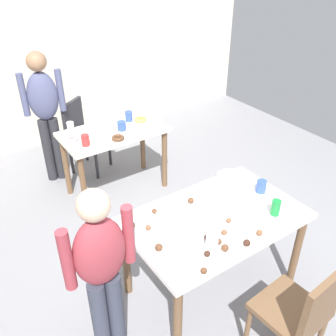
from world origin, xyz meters
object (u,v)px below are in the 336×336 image
(soda_can, at_px, (276,208))
(pitcher_far, at_px, (97,115))
(chair_far_table, at_px, (82,132))
(mixing_bowl, at_px, (230,179))
(person_adult_far, at_px, (45,108))
(dining_table_near, at_px, (215,226))
(dining_table_far, at_px, (114,141))
(chair_near_table, at_px, (302,311))
(person_girl_near, at_px, (102,267))

(soda_can, distance_m, pitcher_far, 2.16)
(chair_far_table, xyz_separation_m, mixing_bowl, (0.46, -2.05, 0.29))
(chair_far_table, xyz_separation_m, person_adult_far, (-0.39, -0.01, 0.41))
(soda_can, bearing_deg, dining_table_near, 148.85)
(dining_table_near, xyz_separation_m, chair_far_table, (-0.07, 2.33, -0.16))
(dining_table_far, height_order, person_adult_far, person_adult_far)
(chair_near_table, relative_size, person_adult_far, 0.58)
(dining_table_far, xyz_separation_m, chair_near_table, (0.03, -2.47, -0.13))
(person_adult_far, bearing_deg, chair_near_table, -80.53)
(chair_near_table, xyz_separation_m, chair_far_table, (-0.13, 3.11, 0.00))
(dining_table_far, bearing_deg, pitcher_far, 110.48)
(dining_table_near, distance_m, chair_near_table, 0.80)
(dining_table_near, distance_m, mixing_bowl, 0.49)
(person_girl_near, height_order, person_adult_far, person_adult_far)
(dining_table_far, distance_m, person_adult_far, 0.85)
(dining_table_near, relative_size, chair_near_table, 1.46)
(chair_far_table, distance_m, mixing_bowl, 2.12)
(dining_table_far, bearing_deg, person_adult_far, 127.93)
(dining_table_near, distance_m, chair_far_table, 2.34)
(soda_can, bearing_deg, person_girl_near, 171.50)
(dining_table_far, xyz_separation_m, soda_can, (0.34, -1.91, 0.19))
(person_girl_near, bearing_deg, soda_can, -8.50)
(chair_near_table, height_order, soda_can, soda_can)
(dining_table_near, relative_size, chair_far_table, 1.46)
(chair_far_table, bearing_deg, mixing_bowl, -77.45)
(dining_table_near, height_order, person_girl_near, person_girl_near)
(dining_table_far, distance_m, chair_far_table, 0.66)
(chair_far_table, relative_size, mixing_bowl, 4.04)
(chair_near_table, bearing_deg, soda_can, 60.59)
(chair_near_table, xyz_separation_m, person_girl_near, (-0.97, 0.75, 0.31))
(person_adult_far, bearing_deg, mixing_bowl, -67.55)
(dining_table_near, relative_size, dining_table_far, 1.17)
(person_girl_near, bearing_deg, pitcher_far, 65.67)
(chair_far_table, bearing_deg, dining_table_near, -88.21)
(dining_table_near, xyz_separation_m, pitcher_far, (-0.05, 1.90, 0.21))
(dining_table_far, relative_size, mixing_bowl, 5.06)
(chair_far_table, relative_size, pitcher_far, 3.68)
(mixing_bowl, bearing_deg, person_adult_far, 112.45)
(person_girl_near, height_order, soda_can, person_girl_near)
(chair_far_table, height_order, person_adult_far, person_adult_far)
(chair_far_table, distance_m, pitcher_far, 0.57)
(dining_table_near, relative_size, person_girl_near, 0.94)
(chair_near_table, height_order, mixing_bowl, chair_near_table)
(chair_near_table, distance_m, chair_far_table, 3.11)
(chair_far_table, bearing_deg, person_girl_near, -109.69)
(dining_table_near, distance_m, dining_table_far, 1.69)
(soda_can, bearing_deg, person_adult_far, 108.08)
(chair_far_table, bearing_deg, dining_table_far, -80.74)
(person_girl_near, distance_m, mixing_bowl, 1.34)
(dining_table_far, distance_m, person_girl_near, 1.97)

